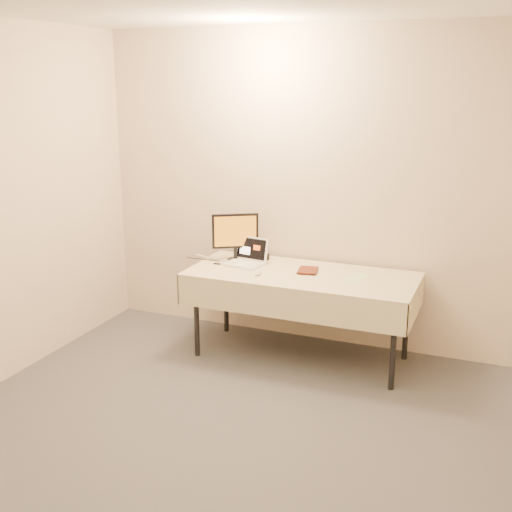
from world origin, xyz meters
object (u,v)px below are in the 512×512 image
at_px(table, 302,281).
at_px(laptop, 247,258).
at_px(book, 298,259).
at_px(monitor, 235,233).

height_order(table, laptop, laptop).
distance_m(laptop, book, 0.48).
bearing_deg(laptop, table, -1.16).
relative_size(laptop, book, 1.67).
distance_m(table, monitor, 0.74).
relative_size(table, book, 8.85).
bearing_deg(table, monitor, 166.59).
xyz_separation_m(monitor, book, (0.61, -0.11, -0.14)).
xyz_separation_m(table, book, (-0.05, 0.05, 0.17)).
bearing_deg(table, book, 132.83).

